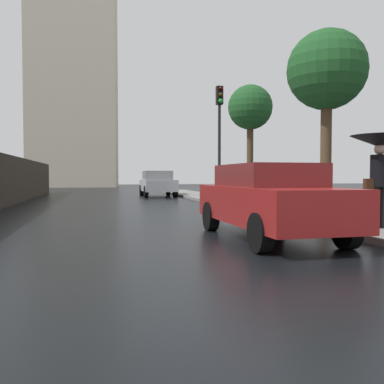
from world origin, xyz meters
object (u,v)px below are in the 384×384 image
object	(u,v)px
traffic_light	(220,123)
street_tree_mid	(250,109)
car_silver_mid_road	(158,183)
car_red_near_kerb	(269,199)
street_tree_near	(327,72)
pedestrian_with_umbrella_far	(380,152)

from	to	relation	value
traffic_light	street_tree_mid	world-z (taller)	street_tree_mid
car_silver_mid_road	street_tree_mid	distance (m)	7.19
car_red_near_kerb	street_tree_near	distance (m)	8.21
traffic_light	street_tree_mid	bearing A→B (deg)	53.66
car_red_near_kerb	street_tree_mid	world-z (taller)	street_tree_mid
pedestrian_with_umbrella_far	street_tree_near	xyz separation A→B (m)	(2.10, 5.58, 3.10)
pedestrian_with_umbrella_far	traffic_light	bearing A→B (deg)	90.31
car_red_near_kerb	traffic_light	xyz separation A→B (m)	(1.73, 9.06, 2.66)
car_silver_mid_road	pedestrian_with_umbrella_far	world-z (taller)	pedestrian_with_umbrella_far
traffic_light	street_tree_mid	distance (m)	4.90
traffic_light	street_tree_mid	size ratio (longest dim) A/B	0.81
pedestrian_with_umbrella_far	street_tree_mid	bearing A→B (deg)	76.66
traffic_light	street_tree_near	world-z (taller)	street_tree_near
car_silver_mid_road	street_tree_near	world-z (taller)	street_tree_near
car_red_near_kerb	pedestrian_with_umbrella_far	xyz separation A→B (m)	(2.43, -0.05, 0.95)
traffic_light	street_tree_near	size ratio (longest dim) A/B	0.76
traffic_light	street_tree_near	distance (m)	4.71
car_silver_mid_road	street_tree_near	bearing A→B (deg)	-69.76
car_silver_mid_road	car_red_near_kerb	bearing A→B (deg)	-90.62
car_red_near_kerb	traffic_light	size ratio (longest dim) A/B	0.89
street_tree_mid	street_tree_near	bearing A→B (deg)	-90.10
street_tree_mid	car_silver_mid_road	bearing A→B (deg)	134.12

